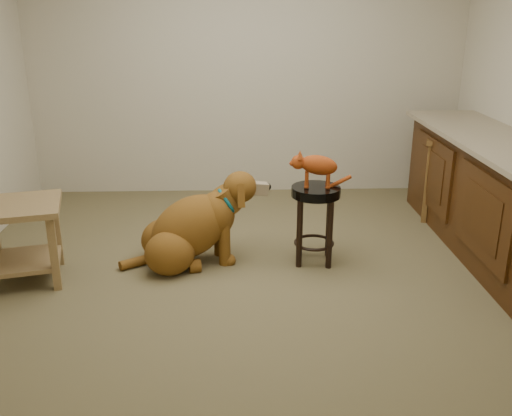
{
  "coord_description": "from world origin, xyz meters",
  "views": [
    {
      "loc": [
        -0.13,
        -4.01,
        1.91
      ],
      "look_at": [
        0.02,
        0.12,
        0.45
      ],
      "focal_mm": 40.0,
      "sensor_mm": 36.0,
      "label": 1
    }
  ],
  "objects_px": {
    "padded_stool": "(315,209)",
    "wood_stool": "(447,177)",
    "tabby_kitten": "(315,166)",
    "side_table": "(21,230)",
    "golden_retriever": "(192,229)"
  },
  "relations": [
    {
      "from": "padded_stool",
      "to": "side_table",
      "type": "distance_m",
      "value": 2.18
    },
    {
      "from": "padded_stool",
      "to": "tabby_kitten",
      "type": "bearing_deg",
      "value": 166.81
    },
    {
      "from": "side_table",
      "to": "golden_retriever",
      "type": "relative_size",
      "value": 0.58
    },
    {
      "from": "padded_stool",
      "to": "tabby_kitten",
      "type": "distance_m",
      "value": 0.34
    },
    {
      "from": "padded_stool",
      "to": "side_table",
      "type": "relative_size",
      "value": 0.89
    },
    {
      "from": "wood_stool",
      "to": "tabby_kitten",
      "type": "xyz_separation_m",
      "value": [
        -1.38,
        -0.92,
        0.37
      ]
    },
    {
      "from": "golden_retriever",
      "to": "tabby_kitten",
      "type": "distance_m",
      "value": 1.07
    },
    {
      "from": "wood_stool",
      "to": "golden_retriever",
      "type": "relative_size",
      "value": 0.65
    },
    {
      "from": "padded_stool",
      "to": "wood_stool",
      "type": "distance_m",
      "value": 1.65
    },
    {
      "from": "padded_stool",
      "to": "golden_retriever",
      "type": "distance_m",
      "value": 0.97
    },
    {
      "from": "side_table",
      "to": "golden_retriever",
      "type": "xyz_separation_m",
      "value": [
        1.2,
        0.25,
        -0.11
      ]
    },
    {
      "from": "padded_stool",
      "to": "golden_retriever",
      "type": "xyz_separation_m",
      "value": [
        -0.96,
        0.0,
        -0.15
      ]
    },
    {
      "from": "wood_stool",
      "to": "golden_retriever",
      "type": "distance_m",
      "value": 2.5
    },
    {
      "from": "padded_stool",
      "to": "golden_retriever",
      "type": "bearing_deg",
      "value": 179.78
    },
    {
      "from": "wood_stool",
      "to": "tabby_kitten",
      "type": "distance_m",
      "value": 1.7
    }
  ]
}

